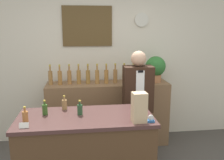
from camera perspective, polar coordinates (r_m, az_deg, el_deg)
back_wall at (r=4.16m, az=-2.41°, el=4.77°), size 5.20×0.09×2.70m
back_shelf at (r=4.09m, az=-0.94°, el=-7.66°), size 1.92×0.47×1.02m
display_counter at (r=2.94m, az=-5.88°, el=-16.90°), size 1.46×0.69×0.96m
shopkeeper at (r=3.53m, az=5.84°, el=-6.22°), size 0.40×0.25×1.58m
potted_plant at (r=4.04m, az=9.93°, el=2.80°), size 0.32×0.32×0.41m
paper_bag at (r=2.53m, az=6.24°, el=-6.26°), size 0.15×0.13×0.31m
tape_dispenser at (r=2.59m, az=8.71°, el=-8.95°), size 0.09×0.06×0.07m
price_card_left at (r=2.56m, az=-19.49°, el=-9.75°), size 0.09×0.02×0.06m
counter_bottle_0 at (r=2.69m, az=-19.23°, el=-7.85°), size 0.06×0.06×0.17m
counter_bottle_1 at (r=2.84m, az=-15.09°, el=-6.45°), size 0.06×0.06×0.17m
counter_bottle_2 at (r=2.96m, az=-10.81°, el=-5.46°), size 0.06×0.06×0.17m
counter_bottle_3 at (r=2.76m, az=-7.35°, el=-6.65°), size 0.06×0.06×0.17m
shelf_bottle_0 at (r=3.92m, az=-13.89°, el=0.62°), size 0.07×0.07×0.31m
shelf_bottle_1 at (r=3.89m, az=-11.83°, el=0.62°), size 0.07×0.07×0.31m
shelf_bottle_2 at (r=3.91m, az=-9.71°, el=0.77°), size 0.07×0.07×0.31m
shelf_bottle_3 at (r=3.90m, az=-7.61°, el=0.81°), size 0.07×0.07×0.31m
shelf_bottle_4 at (r=3.89m, az=-5.51°, el=0.83°), size 0.07×0.07×0.31m
shelf_bottle_5 at (r=3.89m, az=-3.40°, el=0.87°), size 0.07×0.07×0.31m
shelf_bottle_6 at (r=3.90m, az=-1.30°, el=0.91°), size 0.07×0.07×0.31m
shelf_bottle_7 at (r=3.93m, az=0.75°, el=1.00°), size 0.07×0.07×0.31m
shelf_bottle_8 at (r=3.95m, az=2.81°, el=1.06°), size 0.07×0.07×0.31m
shelf_bottle_9 at (r=3.97m, az=4.87°, el=1.08°), size 0.07×0.07×0.31m
shelf_bottle_10 at (r=4.00m, az=6.86°, el=1.13°), size 0.07×0.07×0.31m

